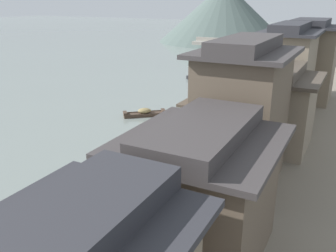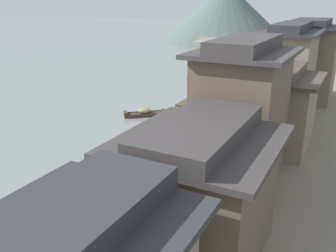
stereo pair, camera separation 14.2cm
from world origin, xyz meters
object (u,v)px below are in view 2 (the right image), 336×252
(boat_crossing_west, at_px, (103,235))
(boat_moored_nearest, at_px, (255,95))
(house_waterfront_end, at_px, (307,61))
(boat_moored_third, at_px, (204,77))
(house_waterfront_second, at_px, (198,191))
(boat_upstream_distant, at_px, (245,105))
(boat_moored_second, at_px, (209,142))
(house_waterfront_narrow, at_px, (273,108))
(boat_moored_far, at_px, (145,113))
(mooring_post_dock_mid, at_px, (158,202))
(boat_midriver_drifting, at_px, (160,177))
(house_waterfront_far, at_px, (287,72))
(house_waterfront_tall, at_px, (241,114))
(stone_bridge, at_px, (259,50))
(boat_midriver_upstream, at_px, (224,124))

(boat_crossing_west, bearing_deg, boat_moored_nearest, 91.01)
(boat_moored_nearest, distance_m, house_waterfront_end, 7.98)
(boat_moored_third, xyz_separation_m, house_waterfront_second, (15.78, -39.19, 3.79))
(boat_upstream_distant, relative_size, boat_crossing_west, 1.21)
(boat_moored_second, bearing_deg, house_waterfront_narrow, -1.33)
(boat_moored_third, relative_size, house_waterfront_narrow, 0.68)
(boat_moored_far, relative_size, house_waterfront_end, 0.46)
(house_waterfront_narrow, distance_m, mooring_post_dock_mid, 12.77)
(boat_moored_second, height_order, boat_crossing_west, boat_moored_second)
(boat_midriver_drifting, height_order, mooring_post_dock_mid, mooring_post_dock_mid)
(boat_upstream_distant, bearing_deg, boat_midriver_drifting, -89.83)
(house_waterfront_second, xyz_separation_m, house_waterfront_far, (-0.56, 21.95, 1.30))
(boat_moored_third, xyz_separation_m, house_waterfront_end, (15.94, -9.48, 5.08))
(house_waterfront_second, height_order, house_waterfront_far, house_waterfront_far)
(boat_midriver_drifting, bearing_deg, boat_moored_second, 86.56)
(boat_upstream_distant, xyz_separation_m, house_waterfront_far, (5.05, -4.78, 5.08))
(house_waterfront_tall, height_order, stone_bridge, house_waterfront_tall)
(boat_moored_far, distance_m, house_waterfront_narrow, 15.06)
(boat_moored_far, bearing_deg, house_waterfront_second, -52.91)
(boat_moored_second, height_order, mooring_post_dock_mid, mooring_post_dock_mid)
(house_waterfront_tall, xyz_separation_m, stone_bridge, (-10.50, 45.87, -2.21))
(boat_moored_third, xyz_separation_m, house_waterfront_far, (15.22, -17.24, 5.08))
(boat_crossing_west, bearing_deg, boat_moored_second, 89.85)
(house_waterfront_tall, bearing_deg, boat_upstream_distant, 104.85)
(boat_moored_third, distance_m, house_waterfront_second, 42.42)
(boat_moored_far, distance_m, house_waterfront_tall, 18.10)
(boat_moored_far, xyz_separation_m, house_waterfront_end, (14.10, 11.28, 4.94))
(boat_midriver_upstream, bearing_deg, stone_bridge, 99.25)
(boat_moored_third, height_order, house_waterfront_second, house_waterfront_second)
(boat_moored_nearest, relative_size, house_waterfront_far, 0.41)
(boat_moored_third, distance_m, house_waterfront_end, 19.23)
(boat_moored_far, distance_m, boat_midriver_drifting, 14.48)
(house_waterfront_narrow, height_order, stone_bridge, house_waterfront_narrow)
(house_waterfront_narrow, bearing_deg, house_waterfront_second, -90.17)
(boat_moored_second, xyz_separation_m, boat_moored_third, (-10.69, 24.90, -0.03))
(boat_moored_third, relative_size, house_waterfront_end, 0.51)
(boat_moored_third, distance_m, mooring_post_dock_mid, 39.21)
(house_waterfront_second, xyz_separation_m, mooring_post_dock_mid, (-3.17, 2.08, -2.56))
(boat_moored_far, distance_m, boat_upstream_distant, 11.76)
(boat_moored_far, height_order, mooring_post_dock_mid, mooring_post_dock_mid)
(boat_moored_nearest, distance_m, house_waterfront_tall, 25.33)
(boat_upstream_distant, bearing_deg, boat_moored_third, 129.22)
(mooring_post_dock_mid, bearing_deg, house_waterfront_far, 82.52)
(boat_upstream_distant, bearing_deg, house_waterfront_narrow, -65.77)
(boat_midriver_drifting, xyz_separation_m, stone_bridge, (-5.43, 46.62, 2.84))
(boat_crossing_west, bearing_deg, boat_upstream_distant, 91.02)
(boat_midriver_drifting, xyz_separation_m, house_waterfront_tall, (5.07, 0.75, 5.05))
(boat_moored_third, height_order, stone_bridge, stone_bridge)
(boat_moored_far, height_order, boat_midriver_upstream, boat_moored_far)
(boat_midriver_upstream, relative_size, house_waterfront_tall, 0.50)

